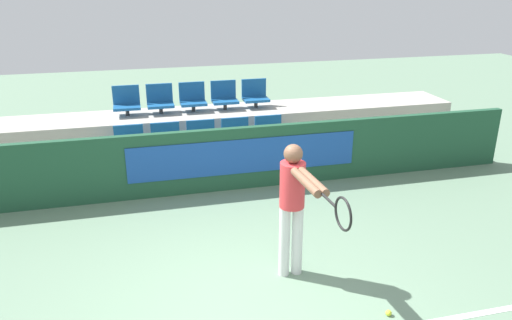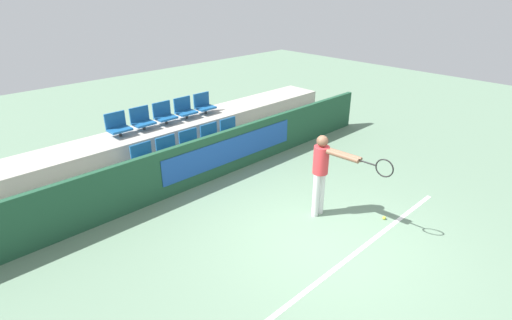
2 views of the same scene
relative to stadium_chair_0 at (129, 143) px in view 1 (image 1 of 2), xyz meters
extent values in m
plane|color=slate|center=(1.24, -4.12, -0.69)|extent=(30.00, 30.00, 0.00)
cube|color=#1E4C33|center=(1.24, -0.75, -0.16)|extent=(10.92, 0.12, 1.07)
cube|color=#19479E|center=(1.84, -0.82, -0.11)|extent=(3.82, 0.02, 0.59)
cube|color=#ADA89E|center=(1.24, -0.12, -0.47)|extent=(10.52, 1.09, 0.45)
cube|color=#ADA89E|center=(1.24, 0.97, -0.24)|extent=(10.52, 1.09, 0.91)
cylinder|color=#333333|center=(0.00, -0.07, -0.17)|extent=(0.07, 0.07, 0.14)
cube|color=#195693|center=(0.00, -0.07, -0.08)|extent=(0.50, 0.38, 0.05)
cube|color=#195693|center=(0.00, 0.10, 0.12)|extent=(0.50, 0.04, 0.35)
cylinder|color=#333333|center=(0.62, -0.07, -0.17)|extent=(0.07, 0.07, 0.14)
cube|color=#195693|center=(0.62, -0.07, -0.08)|extent=(0.50, 0.38, 0.05)
cube|color=#195693|center=(0.62, 0.10, 0.12)|extent=(0.50, 0.04, 0.35)
cylinder|color=#333333|center=(1.24, -0.07, -0.17)|extent=(0.07, 0.07, 0.14)
cube|color=#195693|center=(1.24, -0.07, -0.08)|extent=(0.50, 0.38, 0.05)
cube|color=#195693|center=(1.24, 0.10, 0.12)|extent=(0.50, 0.04, 0.35)
cylinder|color=#333333|center=(1.86, -0.07, -0.17)|extent=(0.07, 0.07, 0.14)
cube|color=#195693|center=(1.86, -0.07, -0.08)|extent=(0.50, 0.38, 0.05)
cube|color=#195693|center=(1.86, 0.10, 0.12)|extent=(0.50, 0.04, 0.35)
cylinder|color=#333333|center=(2.48, -0.07, -0.17)|extent=(0.07, 0.07, 0.14)
cube|color=#195693|center=(2.48, -0.07, -0.08)|extent=(0.50, 0.38, 0.05)
cube|color=#195693|center=(2.48, 0.10, 0.12)|extent=(0.50, 0.04, 0.35)
cylinder|color=#333333|center=(0.00, 1.02, 0.28)|extent=(0.07, 0.07, 0.14)
cube|color=#195693|center=(0.00, 1.02, 0.37)|extent=(0.50, 0.38, 0.05)
cube|color=#195693|center=(0.00, 1.19, 0.58)|extent=(0.50, 0.04, 0.35)
cylinder|color=#333333|center=(0.62, 1.02, 0.28)|extent=(0.07, 0.07, 0.14)
cube|color=#195693|center=(0.62, 1.02, 0.37)|extent=(0.50, 0.38, 0.05)
cube|color=#195693|center=(0.62, 1.19, 0.58)|extent=(0.50, 0.04, 0.35)
cylinder|color=#333333|center=(1.24, 1.02, 0.28)|extent=(0.07, 0.07, 0.14)
cube|color=#195693|center=(1.24, 1.02, 0.37)|extent=(0.50, 0.38, 0.05)
cube|color=#195693|center=(1.24, 1.19, 0.58)|extent=(0.50, 0.04, 0.35)
cylinder|color=#333333|center=(1.86, 1.02, 0.28)|extent=(0.07, 0.07, 0.14)
cube|color=#195693|center=(1.86, 1.02, 0.37)|extent=(0.50, 0.38, 0.05)
cube|color=#195693|center=(1.86, 1.19, 0.58)|extent=(0.50, 0.04, 0.35)
cylinder|color=#333333|center=(2.48, 1.02, 0.28)|extent=(0.07, 0.07, 0.14)
cube|color=#195693|center=(2.48, 1.02, 0.37)|extent=(0.50, 0.38, 0.05)
cube|color=#195693|center=(2.48, 1.19, 0.58)|extent=(0.50, 0.04, 0.35)
cylinder|color=silver|center=(1.73, -3.40, -0.24)|extent=(0.13, 0.13, 0.90)
cylinder|color=silver|center=(1.89, -3.40, -0.24)|extent=(0.13, 0.13, 0.90)
cylinder|color=red|center=(1.81, -3.40, 0.48)|extent=(0.29, 0.29, 0.54)
sphere|color=brown|center=(1.81, -3.40, 0.86)|extent=(0.22, 0.22, 0.22)
cylinder|color=brown|center=(1.80, -3.86, 0.71)|extent=(0.13, 0.64, 0.09)
cylinder|color=brown|center=(1.88, -3.86, 0.71)|extent=(0.13, 0.64, 0.09)
cylinder|color=black|center=(1.87, -4.33, 0.71)|extent=(0.05, 0.30, 0.03)
torus|color=black|center=(1.88, -4.63, 0.71)|extent=(0.04, 0.32, 0.32)
sphere|color=#CCDB33|center=(2.59, -4.42, -0.66)|extent=(0.07, 0.07, 0.07)
camera|label=1|loc=(0.15, -8.34, 2.76)|focal=35.00mm
camera|label=2|loc=(-3.75, -7.43, 3.54)|focal=28.00mm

